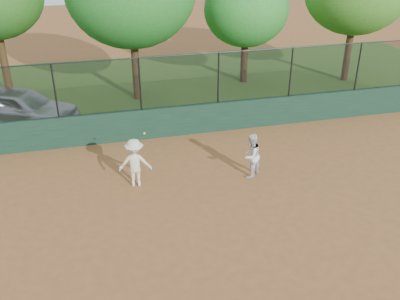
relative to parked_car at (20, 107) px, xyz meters
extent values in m
plane|color=brown|center=(5.13, -8.49, -0.80)|extent=(80.00, 80.00, 0.00)
cube|color=#193826|center=(5.13, -2.49, -0.20)|extent=(26.00, 0.20, 1.20)
cube|color=#2C4F18|center=(5.13, 3.51, -0.79)|extent=(36.00, 12.00, 0.01)
imported|color=#AFB3B9|center=(0.00, 0.00, 0.00)|extent=(5.03, 3.78, 1.59)
imported|color=silver|center=(7.65, -6.23, -0.05)|extent=(0.93, 0.90, 1.50)
imported|color=beige|center=(3.94, -5.87, 0.00)|extent=(1.11, 0.75, 1.59)
sphere|color=#C6D12E|center=(4.26, -6.21, 1.13)|extent=(0.07, 0.07, 0.07)
cube|color=black|center=(5.13, -2.49, 1.40)|extent=(26.00, 0.02, 2.00)
cylinder|color=black|center=(5.13, -2.49, 2.38)|extent=(26.00, 0.04, 0.04)
cylinder|color=black|center=(1.63, -2.49, 1.40)|extent=(0.06, 0.06, 2.00)
cylinder|color=black|center=(4.63, -2.49, 1.40)|extent=(0.06, 0.06, 2.00)
cylinder|color=black|center=(7.63, -2.49, 1.40)|extent=(0.06, 0.06, 2.00)
cylinder|color=black|center=(10.63, -2.49, 1.40)|extent=(0.06, 0.06, 2.00)
cylinder|color=black|center=(13.63, -2.49, 1.40)|extent=(0.06, 0.06, 2.00)
cylinder|color=#483019|center=(-0.90, 3.78, 0.68)|extent=(0.36, 0.36, 2.96)
cylinder|color=#412C17|center=(5.00, 2.04, 0.55)|extent=(0.36, 0.36, 2.69)
cylinder|color=#382312|center=(10.75, 3.22, 0.23)|extent=(0.36, 0.36, 2.05)
ellipsoid|color=#257124|center=(10.75, 3.22, 2.89)|extent=(4.24, 3.85, 3.66)
cylinder|color=#462D19|center=(16.06, 2.13, 0.52)|extent=(0.36, 0.36, 2.64)
camera|label=1|loc=(2.87, -18.19, 6.65)|focal=40.00mm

